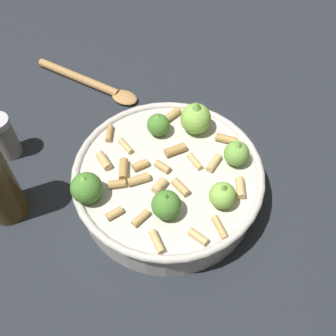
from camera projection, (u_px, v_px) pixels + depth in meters
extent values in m
plane|color=#23282D|center=(168.00, 194.00, 0.63)|extent=(2.40, 2.40, 0.00)
cylinder|color=beige|center=(168.00, 183.00, 0.60)|extent=(0.27, 0.27, 0.06)
torus|color=beige|center=(168.00, 172.00, 0.58)|extent=(0.28, 0.28, 0.01)
sphere|color=#4C8933|center=(158.00, 125.00, 0.61)|extent=(0.04, 0.04, 0.04)
cone|color=#75B247|center=(158.00, 118.00, 0.60)|extent=(0.02, 0.02, 0.01)
sphere|color=#75B247|center=(237.00, 154.00, 0.57)|extent=(0.04, 0.04, 0.04)
cone|color=#75B247|center=(238.00, 145.00, 0.56)|extent=(0.02, 0.02, 0.02)
sphere|color=#8CC64C|center=(222.00, 196.00, 0.53)|extent=(0.04, 0.04, 0.04)
cone|color=#609E38|center=(224.00, 189.00, 0.52)|extent=(0.02, 0.02, 0.01)
sphere|color=#4C8933|center=(166.00, 205.00, 0.52)|extent=(0.04, 0.04, 0.04)
cone|color=#609E38|center=(166.00, 197.00, 0.51)|extent=(0.01, 0.01, 0.01)
sphere|color=#4C8933|center=(87.00, 188.00, 0.53)|extent=(0.04, 0.04, 0.04)
cone|color=#8CC64C|center=(84.00, 180.00, 0.52)|extent=(0.02, 0.02, 0.01)
sphere|color=#8CC64C|center=(196.00, 119.00, 0.61)|extent=(0.05, 0.05, 0.05)
cone|color=#75B247|center=(197.00, 107.00, 0.59)|extent=(0.02, 0.02, 0.02)
cylinder|color=tan|center=(157.00, 242.00, 0.51)|extent=(0.03, 0.03, 0.01)
cylinder|color=tan|center=(227.00, 139.00, 0.61)|extent=(0.02, 0.04, 0.01)
cylinder|color=tan|center=(240.00, 188.00, 0.55)|extent=(0.03, 0.03, 0.01)
cylinder|color=tan|center=(220.00, 228.00, 0.52)|extent=(0.03, 0.03, 0.01)
cylinder|color=tan|center=(160.00, 186.00, 0.56)|extent=(0.02, 0.01, 0.01)
cylinder|color=tan|center=(117.00, 184.00, 0.56)|extent=(0.02, 0.03, 0.01)
cylinder|color=tan|center=(214.00, 163.00, 0.58)|extent=(0.03, 0.01, 0.01)
cylinder|color=tan|center=(141.00, 218.00, 0.53)|extent=(0.03, 0.01, 0.01)
cylinder|color=tan|center=(181.00, 187.00, 0.55)|extent=(0.02, 0.03, 0.01)
cylinder|color=tan|center=(109.00, 133.00, 0.61)|extent=(0.03, 0.02, 0.01)
cylinder|color=tan|center=(114.00, 213.00, 0.53)|extent=(0.03, 0.02, 0.01)
cylinder|color=tan|center=(140.00, 165.00, 0.58)|extent=(0.03, 0.02, 0.01)
cylinder|color=tan|center=(171.00, 115.00, 0.64)|extent=(0.04, 0.02, 0.01)
cylinder|color=tan|center=(104.00, 161.00, 0.58)|extent=(0.02, 0.03, 0.01)
cylinder|color=tan|center=(164.00, 165.00, 0.58)|extent=(0.01, 0.02, 0.01)
cylinder|color=tan|center=(195.00, 161.00, 0.58)|extent=(0.02, 0.03, 0.01)
cylinder|color=tan|center=(198.00, 237.00, 0.51)|extent=(0.01, 0.03, 0.01)
cylinder|color=tan|center=(124.00, 148.00, 0.60)|extent=(0.02, 0.03, 0.01)
cylinder|color=tan|center=(139.00, 179.00, 0.56)|extent=(0.03, 0.03, 0.01)
cylinder|color=tan|center=(175.00, 150.00, 0.59)|extent=(0.03, 0.03, 0.01)
cylinder|color=tan|center=(124.00, 169.00, 0.57)|extent=(0.03, 0.03, 0.01)
cylinder|color=gray|center=(5.00, 139.00, 0.65)|extent=(0.04, 0.04, 0.07)
cylinder|color=#B2844C|center=(78.00, 77.00, 0.77)|extent=(0.03, 0.19, 0.02)
ellipsoid|color=#B2844C|center=(125.00, 97.00, 0.74)|extent=(0.04, 0.06, 0.01)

